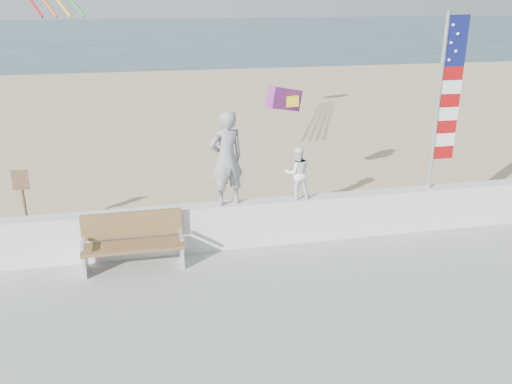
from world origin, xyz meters
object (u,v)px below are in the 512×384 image
child (297,173)px  bench (133,240)px  flag (445,96)px  adult (227,158)px

child → bench: bearing=6.7°
flag → child: bearing=180.0°
adult → child: bearing=163.2°
adult → flag: (4.34, -0.00, 1.01)m
adult → child: adult is taller
flag → adult: bearing=180.0°
child → adult: bearing=-1.4°
adult → child: size_ratio=1.72×
bench → flag: size_ratio=0.51×
bench → child: bearing=8.1°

